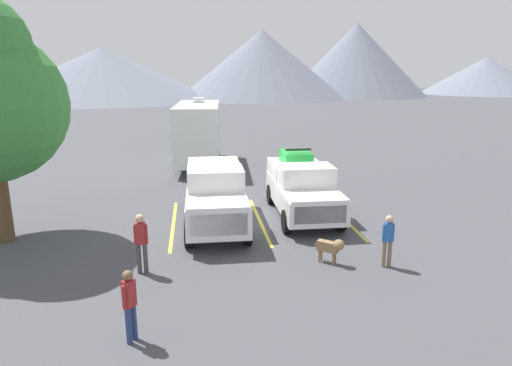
# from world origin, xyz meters

# --- Properties ---
(ground_plane) EXTENTS (240.00, 240.00, 0.00)m
(ground_plane) POSITION_xyz_m (0.00, 0.00, 0.00)
(ground_plane) COLOR #47474C
(pickup_truck_a) EXTENTS (2.20, 5.63, 2.23)m
(pickup_truck_a) POSITION_xyz_m (-1.65, -0.86, 1.18)
(pickup_truck_a) COLOR white
(pickup_truck_a) RESTS_ON ground
(pickup_truck_b) EXTENTS (2.24, 5.25, 2.48)m
(pickup_truck_b) POSITION_xyz_m (1.72, -0.11, 1.13)
(pickup_truck_b) COLOR white
(pickup_truck_b) RESTS_ON ground
(lot_stripe_a) EXTENTS (0.12, 5.50, 0.01)m
(lot_stripe_a) POSITION_xyz_m (-3.20, -0.64, 0.00)
(lot_stripe_a) COLOR gold
(lot_stripe_a) RESTS_ON ground
(lot_stripe_b) EXTENTS (0.12, 5.50, 0.01)m
(lot_stripe_b) POSITION_xyz_m (0.00, -0.64, 0.00)
(lot_stripe_b) COLOR gold
(lot_stripe_b) RESTS_ON ground
(lot_stripe_c) EXTENTS (0.12, 5.50, 0.01)m
(lot_stripe_c) POSITION_xyz_m (3.20, -0.64, 0.00)
(lot_stripe_c) COLOR gold
(lot_stripe_c) RESTS_ON ground
(camper_trailer_a) EXTENTS (2.80, 8.39, 3.92)m
(camper_trailer_a) POSITION_xyz_m (-2.09, 9.61, 2.06)
(camper_trailer_a) COLOR white
(camper_trailer_a) RESTS_ON ground
(person_a) EXTENTS (0.38, 0.23, 1.72)m
(person_a) POSITION_xyz_m (-3.87, -4.68, 0.99)
(person_a) COLOR #3F3F42
(person_a) RESTS_ON ground
(person_b) EXTENTS (0.34, 0.21, 1.55)m
(person_b) POSITION_xyz_m (3.01, -5.20, 0.89)
(person_b) COLOR #726047
(person_b) RESTS_ON ground
(person_c) EXTENTS (0.29, 0.31, 1.60)m
(person_c) POSITION_xyz_m (-3.75, -7.97, 0.92)
(person_c) COLOR navy
(person_c) RESTS_ON ground
(dog) EXTENTS (0.76, 0.67, 0.79)m
(dog) POSITION_xyz_m (1.52, -4.79, 0.54)
(dog) COLOR olive
(dog) RESTS_ON ground
(mountain_ridge) EXTENTS (147.54, 47.45, 16.14)m
(mountain_ridge) POSITION_xyz_m (-4.89, 78.13, 6.29)
(mountain_ridge) COLOR slate
(mountain_ridge) RESTS_ON ground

